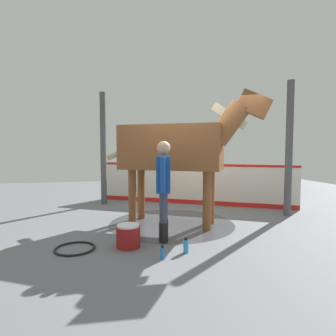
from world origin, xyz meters
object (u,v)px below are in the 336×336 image
object	(u,v)px
wash_bucket	(128,236)
bottle_spray	(162,253)
horse	(177,148)
bottle_shampoo	(186,246)
hose_coil	(75,248)
handler	(164,184)

from	to	relation	value
wash_bucket	bottle_spray	size ratio (longest dim) A/B	1.91
horse	bottle_spray	bearing A→B (deg)	-81.64
bottle_shampoo	bottle_spray	distance (m)	0.42
bottle_spray	bottle_shampoo	bearing A→B (deg)	22.91
wash_bucket	bottle_shampoo	xyz separation A→B (m)	(0.81, -0.43, -0.07)
horse	bottle_spray	size ratio (longest dim) A/B	15.28
bottle_shampoo	horse	bearing A→B (deg)	79.96
horse	bottle_spray	xyz separation A→B (m)	(-0.67, -1.72, -1.46)
wash_bucket	hose_coil	distance (m)	0.82
hose_coil	handler	bearing A→B (deg)	5.52
hose_coil	horse	bearing A→B (deg)	29.34
wash_bucket	hose_coil	world-z (taller)	wash_bucket
wash_bucket	horse	bearing A→B (deg)	46.19
horse	handler	distance (m)	1.20
horse	wash_bucket	distance (m)	2.09
horse	bottle_shampoo	bearing A→B (deg)	-70.58
horse	hose_coil	size ratio (longest dim) A/B	4.96
bottle_spray	hose_coil	distance (m)	1.39
wash_bucket	hose_coil	xyz separation A→B (m)	(-0.80, 0.07, -0.16)
horse	bottle_shampoo	xyz separation A→B (m)	(-0.28, -1.56, -1.44)
handler	wash_bucket	bearing A→B (deg)	32.99
horse	hose_coil	world-z (taller)	horse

